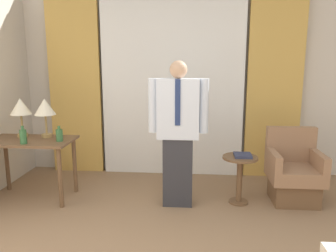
# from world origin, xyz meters

# --- Properties ---
(wall_back) EXTENTS (10.00, 0.06, 2.70)m
(wall_back) POSITION_xyz_m (0.00, 3.09, 1.35)
(wall_back) COLOR beige
(wall_back) RESTS_ON ground_plane
(curtain_sheer_center) EXTENTS (2.00, 0.06, 2.58)m
(curtain_sheer_center) POSITION_xyz_m (0.00, 2.96, 1.29)
(curtain_sheer_center) COLOR white
(curtain_sheer_center) RESTS_ON ground_plane
(curtain_drape_left) EXTENTS (0.74, 0.06, 2.58)m
(curtain_drape_left) POSITION_xyz_m (-1.41, 2.96, 1.29)
(curtain_drape_left) COLOR gold
(curtain_drape_left) RESTS_ON ground_plane
(curtain_drape_right) EXTENTS (0.74, 0.06, 2.58)m
(curtain_drape_right) POSITION_xyz_m (1.41, 2.96, 1.29)
(curtain_drape_right) COLOR gold
(curtain_drape_right) RESTS_ON ground_plane
(desk) EXTENTS (1.01, 0.57, 0.73)m
(desk) POSITION_xyz_m (-1.61, 1.92, 0.61)
(desk) COLOR brown
(desk) RESTS_ON ground_plane
(table_lamp_left) EXTENTS (0.25, 0.25, 0.47)m
(table_lamp_left) POSITION_xyz_m (-1.76, 2.06, 1.08)
(table_lamp_left) COLOR #9E7F47
(table_lamp_left) RESTS_ON desk
(table_lamp_right) EXTENTS (0.25, 0.25, 0.47)m
(table_lamp_right) POSITION_xyz_m (-1.46, 2.06, 1.08)
(table_lamp_right) COLOR #9E7F47
(table_lamp_right) RESTS_ON desk
(bottle_near_edge) EXTENTS (0.08, 0.08, 0.18)m
(bottle_near_edge) POSITION_xyz_m (-1.22, 1.88, 0.80)
(bottle_near_edge) COLOR #336638
(bottle_near_edge) RESTS_ON desk
(bottle_by_lamp) EXTENTS (0.07, 0.07, 0.20)m
(bottle_by_lamp) POSITION_xyz_m (-1.57, 1.73, 0.81)
(bottle_by_lamp) COLOR #336638
(bottle_by_lamp) RESTS_ON desk
(person) EXTENTS (0.66, 0.22, 1.64)m
(person) POSITION_xyz_m (0.14, 1.88, 0.88)
(person) COLOR #2D2D33
(person) RESTS_ON ground_plane
(armchair) EXTENTS (0.58, 0.56, 0.85)m
(armchair) POSITION_xyz_m (1.49, 2.11, 0.32)
(armchair) COLOR brown
(armchair) RESTS_ON ground_plane
(side_table) EXTENTS (0.40, 0.40, 0.56)m
(side_table) POSITION_xyz_m (0.85, 1.98, 0.38)
(side_table) COLOR brown
(side_table) RESTS_ON ground_plane
(book) EXTENTS (0.19, 0.20, 0.03)m
(book) POSITION_xyz_m (0.88, 1.99, 0.58)
(book) COLOR #2D334C
(book) RESTS_ON side_table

